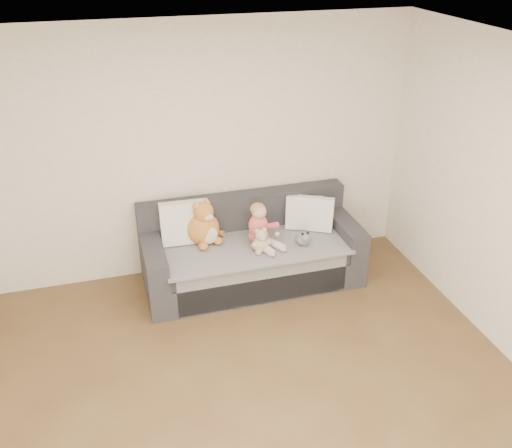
% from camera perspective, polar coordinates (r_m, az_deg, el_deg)
% --- Properties ---
extents(room_shell, '(5.00, 5.00, 5.00)m').
position_cam_1_polar(room_shell, '(3.93, -0.44, -3.26)').
color(room_shell, brown).
rests_on(room_shell, ground).
extents(sofa, '(2.20, 0.94, 0.85)m').
position_cam_1_polar(sofa, '(5.90, -0.52, -2.96)').
color(sofa, '#29292E').
rests_on(sofa, ground).
extents(cushion_left, '(0.48, 0.23, 0.44)m').
position_cam_1_polar(cushion_left, '(5.73, -7.22, 0.14)').
color(cushion_left, silver).
rests_on(cushion_left, sofa).
extents(cushion_right_back, '(0.42, 0.31, 0.36)m').
position_cam_1_polar(cushion_right_back, '(5.98, 4.84, 1.13)').
color(cushion_right_back, silver).
rests_on(cushion_right_back, sofa).
extents(cushion_right_front, '(0.42, 0.34, 0.37)m').
position_cam_1_polar(cushion_right_front, '(5.97, 5.89, 1.04)').
color(cushion_right_front, silver).
rests_on(cushion_right_front, sofa).
extents(toddler, '(0.32, 0.44, 0.44)m').
position_cam_1_polar(toddler, '(5.66, 0.45, -0.32)').
color(toddler, '#DA614D').
rests_on(toddler, sofa).
extents(plush_cat, '(0.40, 0.40, 0.51)m').
position_cam_1_polar(plush_cat, '(5.70, -5.23, -0.21)').
color(plush_cat, '#C4732B').
rests_on(plush_cat, sofa).
extents(teddy_bear, '(0.21, 0.16, 0.26)m').
position_cam_1_polar(teddy_bear, '(5.55, 0.51, -1.84)').
color(teddy_bear, tan).
rests_on(teddy_bear, sofa).
extents(plush_cow, '(0.14, 0.21, 0.17)m').
position_cam_1_polar(plush_cow, '(5.71, 4.71, -1.45)').
color(plush_cow, white).
rests_on(plush_cow, sofa).
extents(sippy_cup, '(0.11, 0.08, 0.12)m').
position_cam_1_polar(sippy_cup, '(5.58, 0.14, -2.15)').
color(sippy_cup, '#5B3A9E').
rests_on(sippy_cup, sofa).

